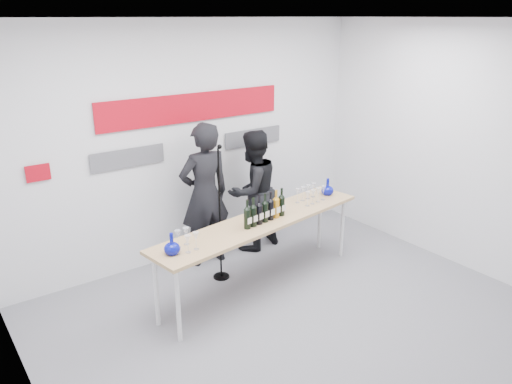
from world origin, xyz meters
TOP-DOWN VIEW (x-y plane):
  - ground at (0.00, 0.00)m, footprint 5.00×5.00m
  - back_wall at (0.00, 2.00)m, footprint 5.00×0.04m
  - signage at (-0.06, 1.97)m, footprint 3.38×0.02m
  - tasting_table at (0.11, 0.71)m, footprint 2.86×0.96m
  - wine_bottles at (0.11, 0.65)m, footprint 0.62×0.16m
  - decanter_left at (-1.09, 0.54)m, footprint 0.16×0.16m
  - decanter_right at (1.30, 0.90)m, footprint 0.16×0.16m
  - glasses_left at (-0.92, 0.56)m, footprint 0.19×0.24m
  - glasses_right at (0.96, 0.84)m, footprint 0.38×0.27m
  - presenter_left at (-0.08, 1.64)m, footprint 0.69×0.47m
  - presenter_right at (0.65, 1.64)m, footprint 0.88×0.73m
  - mic_stand at (-0.16, 1.16)m, footprint 0.20×0.20m

SIDE VIEW (x-z plane):
  - ground at x=0.00m, z-range 0.00..0.00m
  - mic_stand at x=-0.16m, z-range -0.33..1.35m
  - tasting_table at x=0.11m, z-range 0.36..1.20m
  - presenter_right at x=0.65m, z-range 0.00..1.63m
  - presenter_left at x=-0.08m, z-range 0.00..1.83m
  - glasses_right at x=0.96m, z-range 0.84..1.03m
  - glasses_left at x=-0.92m, z-range 0.84..1.03m
  - decanter_left at x=-1.09m, z-range 0.84..1.06m
  - decanter_right at x=1.30m, z-range 0.84..1.06m
  - wine_bottles at x=0.11m, z-range 0.84..1.17m
  - back_wall at x=0.00m, z-range 0.00..3.00m
  - signage at x=-0.06m, z-range 1.41..2.20m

